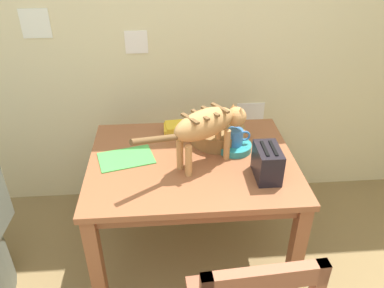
% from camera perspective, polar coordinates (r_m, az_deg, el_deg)
% --- Properties ---
extents(wall_rear, '(5.31, 0.11, 2.50)m').
position_cam_1_polar(wall_rear, '(2.55, -1.30, 16.59)').
color(wall_rear, beige).
rests_on(wall_rear, ground_plane).
extents(dining_table, '(1.15, 0.89, 0.72)m').
position_cam_1_polar(dining_table, '(2.18, -0.00, -4.29)').
color(dining_table, '#965534').
rests_on(dining_table, ground_plane).
extents(cat, '(0.62, 0.43, 0.32)m').
position_cam_1_polar(cat, '(1.99, 2.42, 2.84)').
color(cat, tan).
rests_on(cat, dining_table).
extents(saucer_bowl, '(0.20, 0.20, 0.04)m').
position_cam_1_polar(saucer_bowl, '(2.21, 6.37, -0.42)').
color(saucer_bowl, teal).
rests_on(saucer_bowl, dining_table).
extents(coffee_mug, '(0.13, 0.09, 0.09)m').
position_cam_1_polar(coffee_mug, '(2.18, 6.56, 1.07)').
color(coffee_mug, '#3675BF').
rests_on(coffee_mug, saucer_bowl).
extents(magazine, '(0.34, 0.27, 0.01)m').
position_cam_1_polar(magazine, '(2.16, -9.86, -2.10)').
color(magazine, green).
rests_on(magazine, dining_table).
extents(book_stack, '(0.19, 0.15, 0.07)m').
position_cam_1_polar(book_stack, '(2.36, -2.03, 2.29)').
color(book_stack, '#3C89C5').
rests_on(book_stack, dining_table).
extents(wicker_basket, '(0.32, 0.32, 0.09)m').
position_cam_1_polar(wicker_basket, '(2.28, 3.85, 1.58)').
color(wicker_basket, olive).
rests_on(wicker_basket, dining_table).
extents(toaster, '(0.12, 0.20, 0.18)m').
position_cam_1_polar(toaster, '(1.98, 11.23, -2.77)').
color(toaster, black).
rests_on(toaster, dining_table).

